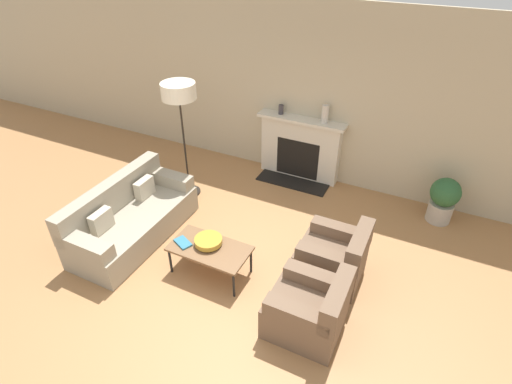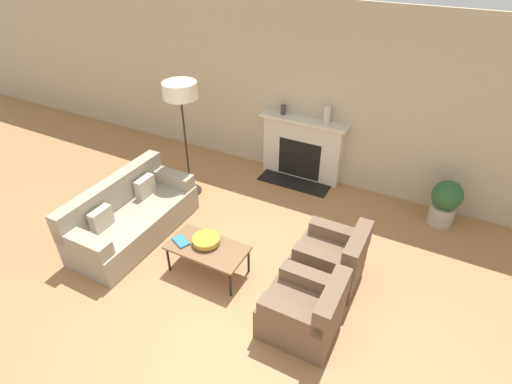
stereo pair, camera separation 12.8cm
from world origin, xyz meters
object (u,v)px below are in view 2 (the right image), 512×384
Objects in this scene: armchair_far at (332,259)px; book at (181,241)px; floor_lamp at (181,98)px; mantel_vase_center_left at (327,115)px; armchair_near at (305,311)px; mantel_vase_left at (283,110)px; bowl at (206,240)px; potted_plant at (445,202)px; coffee_table at (207,249)px; fireplace at (302,149)px; couch at (131,216)px.

book is at bearing -68.06° from armchair_far.
mantel_vase_center_left is (1.82, 1.32, -0.39)m from floor_lamp.
armchair_near and armchair_far have the same top height.
armchair_near is at bearing -61.12° from mantel_vase_left.
book is at bearing -156.54° from bowl.
armchair_far is 2.13m from potted_plant.
potted_plant is (2.53, 2.45, 0.01)m from coffee_table.
fireplace is 2.07× the size of potted_plant.
floor_lamp is at bearing -164.69° from potted_plant.
couch is 2.39× the size of armchair_near.
floor_lamp is at bearing -121.76° from armchair_near.
armchair_near is 0.90m from armchair_far.
book is (-0.49, -2.79, -0.11)m from fireplace.
fireplace is at bearing 173.77° from potted_plant.
coffee_table is 2.85m from mantel_vase_left.
book is at bearing -92.32° from mantel_vase_left.
fireplace is 9.36× the size of mantel_vase_left.
bowl reaches higher than book.
armchair_near is at bearing -10.71° from coffee_table.
bowl is 1.29× the size of book.
fireplace reaches higher than bowl.
fireplace is at bearing 86.86° from coffee_table.
floor_lamp reaches higher than couch.
couch is at bearing -98.09° from armchair_near.
floor_lamp is at bearing -105.96° from armchair_far.
coffee_table is at bearing -65.99° from armchair_far.
mantel_vase_left is (-0.38, 0.01, 0.64)m from fireplace.
bowl is 0.19× the size of floor_lamp.
potted_plant is (2.38, -0.26, -0.15)m from fireplace.
fireplace is 0.75m from mantel_vase_left.
armchair_near is (2.81, -0.40, -0.00)m from couch.
mantel_vase_left is at bearing 180.00° from mantel_vase_center_left.
armchair_near is 1.00× the size of armchair_far.
mantel_vase_center_left is at bearing 172.18° from potted_plant.
bowl is 2.85m from mantel_vase_center_left.
book is at bearing -101.26° from couch.
book is (-0.34, -0.08, 0.05)m from coffee_table.
bowl is at bearing -102.32° from armchair_near.
armchair_near reaches higher than coffee_table.
fireplace is at bearing -156.87° from armchair_near.
armchair_near is 1.78m from book.
mantel_vase_center_left reaches higher than fireplace.
mantel_vase_center_left reaches higher than armchair_near.
armchair_near is 2.78× the size of mantel_vase_center_left.
floor_lamp is 2.61× the size of potted_plant.
floor_lamp is (-2.71, 1.68, 1.33)m from armchair_near.
book is at bearing -107.28° from mantel_vase_center_left.
mantel_vase_center_left is (0.76, 0.00, 0.07)m from mantel_vase_left.
book is at bearing -100.01° from fireplace.
couch is at bearing -120.81° from fireplace.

